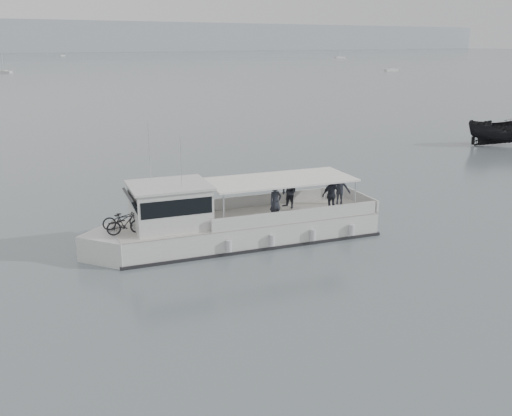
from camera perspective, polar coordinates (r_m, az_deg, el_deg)
ground at (r=24.55m, az=-3.13°, el=-6.81°), size 1400.00×1400.00×0.00m
tour_boat at (r=28.09m, az=-3.33°, el=-1.55°), size 14.93×6.29×6.23m
dark_motorboat at (r=59.99m, az=23.46°, el=7.05°), size 7.37×5.70×2.70m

